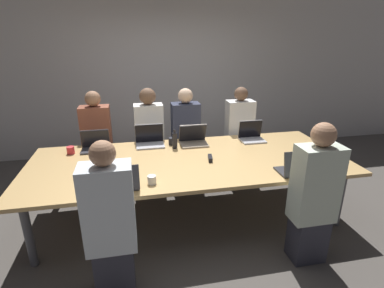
{
  "coord_description": "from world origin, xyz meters",
  "views": [
    {
      "loc": [
        -0.6,
        -3.13,
        2.1
      ],
      "look_at": [
        0.05,
        0.1,
        0.88
      ],
      "focal_mm": 28.0,
      "sensor_mm": 36.0,
      "label": 1
    }
  ],
  "objects_px": {
    "person_near_left": "(110,225)",
    "laptop_far_midleft": "(150,139)",
    "person_far_right": "(239,134)",
    "cup_near_right": "(312,164)",
    "person_far_left": "(98,142)",
    "laptop_far_right": "(251,135)",
    "person_far_midleft": "(150,138)",
    "person_far_center": "(186,137)",
    "laptop_near_right": "(296,167)",
    "laptop_far_center": "(193,138)",
    "stapler": "(210,158)",
    "cup_near_left": "(152,180)",
    "cup_far_left": "(71,150)",
    "person_near_right": "(314,197)",
    "bottle_near_right": "(312,158)",
    "laptop_far_left": "(95,144)",
    "cup_far_midleft": "(172,141)",
    "laptop_near_left": "(121,182)",
    "bottle_far_center": "(175,140)"
  },
  "relations": [
    {
      "from": "person_near_left",
      "to": "laptop_far_midleft",
      "type": "distance_m",
      "value": 1.67
    },
    {
      "from": "person_far_right",
      "to": "cup_near_right",
      "type": "xyz_separation_m",
      "value": [
        0.3,
        -1.45,
        0.11
      ]
    },
    {
      "from": "person_near_left",
      "to": "person_far_left",
      "type": "xyz_separation_m",
      "value": [
        -0.28,
        2.03,
        0.01
      ]
    },
    {
      "from": "laptop_far_right",
      "to": "person_far_midleft",
      "type": "distance_m",
      "value": 1.44
    },
    {
      "from": "person_far_center",
      "to": "laptop_near_right",
      "type": "relative_size",
      "value": 4.31
    },
    {
      "from": "laptop_far_center",
      "to": "stapler",
      "type": "relative_size",
      "value": 2.31
    },
    {
      "from": "cup_near_left",
      "to": "person_far_midleft",
      "type": "xyz_separation_m",
      "value": [
        0.08,
        1.49,
        -0.08
      ]
    },
    {
      "from": "person_near_left",
      "to": "cup_far_left",
      "type": "height_order",
      "value": "person_near_left"
    },
    {
      "from": "person_far_center",
      "to": "laptop_near_right",
      "type": "xyz_separation_m",
      "value": [
        0.87,
        -1.55,
        0.13
      ]
    },
    {
      "from": "laptop_far_right",
      "to": "person_near_right",
      "type": "distance_m",
      "value": 1.49
    },
    {
      "from": "person_near_left",
      "to": "stapler",
      "type": "height_order",
      "value": "person_near_left"
    },
    {
      "from": "person_far_right",
      "to": "person_near_right",
      "type": "distance_m",
      "value": 1.93
    },
    {
      "from": "person_far_midleft",
      "to": "laptop_far_center",
      "type": "distance_m",
      "value": 0.73
    },
    {
      "from": "cup_near_left",
      "to": "person_far_center",
      "type": "bearing_deg",
      "value": 67.81
    },
    {
      "from": "person_far_left",
      "to": "person_far_right",
      "type": "relative_size",
      "value": 1.0
    },
    {
      "from": "person_far_left",
      "to": "laptop_far_right",
      "type": "xyz_separation_m",
      "value": [
        2.08,
        -0.5,
        0.13
      ]
    },
    {
      "from": "cup_near_left",
      "to": "cup_near_right",
      "type": "bearing_deg",
      "value": 0.56
    },
    {
      "from": "laptop_far_center",
      "to": "laptop_near_right",
      "type": "relative_size",
      "value": 1.11
    },
    {
      "from": "bottle_near_right",
      "to": "laptop_far_right",
      "type": "bearing_deg",
      "value": 108.22
    },
    {
      "from": "laptop_far_left",
      "to": "person_far_center",
      "type": "relative_size",
      "value": 0.25
    },
    {
      "from": "person_near_left",
      "to": "laptop_far_right",
      "type": "relative_size",
      "value": 4.22
    },
    {
      "from": "cup_near_left",
      "to": "stapler",
      "type": "distance_m",
      "value": 0.83
    },
    {
      "from": "laptop_far_center",
      "to": "laptop_far_left",
      "type": "bearing_deg",
      "value": 177.98
    },
    {
      "from": "cup_near_left",
      "to": "laptop_far_center",
      "type": "relative_size",
      "value": 0.24
    },
    {
      "from": "laptop_far_right",
      "to": "laptop_far_center",
      "type": "distance_m",
      "value": 0.81
    },
    {
      "from": "laptop_far_left",
      "to": "laptop_far_midleft",
      "type": "distance_m",
      "value": 0.68
    },
    {
      "from": "cup_far_left",
      "to": "cup_far_midleft",
      "type": "height_order",
      "value": "cup_far_midleft"
    },
    {
      "from": "cup_far_midleft",
      "to": "stapler",
      "type": "xyz_separation_m",
      "value": [
        0.36,
        -0.61,
        -0.02
      ]
    },
    {
      "from": "laptop_far_center",
      "to": "stapler",
      "type": "xyz_separation_m",
      "value": [
        0.08,
        -0.57,
        -0.05
      ]
    },
    {
      "from": "laptop_near_right",
      "to": "person_near_right",
      "type": "relative_size",
      "value": 0.23
    },
    {
      "from": "laptop_near_left",
      "to": "bottle_far_center",
      "type": "relative_size",
      "value": 1.36
    },
    {
      "from": "person_near_left",
      "to": "bottle_far_center",
      "type": "height_order",
      "value": "person_near_left"
    },
    {
      "from": "laptop_far_midleft",
      "to": "person_far_midleft",
      "type": "bearing_deg",
      "value": 87.1
    },
    {
      "from": "cup_far_left",
      "to": "cup_far_midleft",
      "type": "xyz_separation_m",
      "value": [
        1.24,
        0.08,
        0.0
      ]
    },
    {
      "from": "laptop_far_right",
      "to": "laptop_far_midleft",
      "type": "xyz_separation_m",
      "value": [
        -1.37,
        0.08,
        0.0
      ]
    },
    {
      "from": "laptop_far_midleft",
      "to": "person_far_midleft",
      "type": "relative_size",
      "value": 0.26
    },
    {
      "from": "person_far_left",
      "to": "laptop_near_right",
      "type": "relative_size",
      "value": 4.3
    },
    {
      "from": "stapler",
      "to": "cup_near_left",
      "type": "bearing_deg",
      "value": -137.47
    },
    {
      "from": "person_far_left",
      "to": "laptop_far_center",
      "type": "xyz_separation_m",
      "value": [
        1.27,
        -0.5,
        0.13
      ]
    },
    {
      "from": "person_far_left",
      "to": "laptop_near_right",
      "type": "xyz_separation_m",
      "value": [
        2.12,
        -1.61,
        0.14
      ]
    },
    {
      "from": "laptop_far_center",
      "to": "cup_far_midleft",
      "type": "bearing_deg",
      "value": 172.8
    },
    {
      "from": "person_near_left",
      "to": "person_far_midleft",
      "type": "relative_size",
      "value": 0.98
    },
    {
      "from": "person_far_right",
      "to": "cup_far_midleft",
      "type": "distance_m",
      "value": 1.17
    },
    {
      "from": "person_far_midleft",
      "to": "bottle_near_right",
      "type": "height_order",
      "value": "person_far_midleft"
    },
    {
      "from": "person_far_left",
      "to": "laptop_far_left",
      "type": "bearing_deg",
      "value": -86.71
    },
    {
      "from": "laptop_far_midleft",
      "to": "person_near_right",
      "type": "relative_size",
      "value": 0.26
    },
    {
      "from": "laptop_far_right",
      "to": "laptop_near_left",
      "type": "bearing_deg",
      "value": -148.08
    },
    {
      "from": "cup_far_left",
      "to": "cup_near_left",
      "type": "bearing_deg",
      "value": -47.09
    },
    {
      "from": "cup_near_left",
      "to": "cup_far_midleft",
      "type": "bearing_deg",
      "value": 72.25
    },
    {
      "from": "laptop_far_right",
      "to": "laptop_far_center",
      "type": "relative_size",
      "value": 0.91
    }
  ]
}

